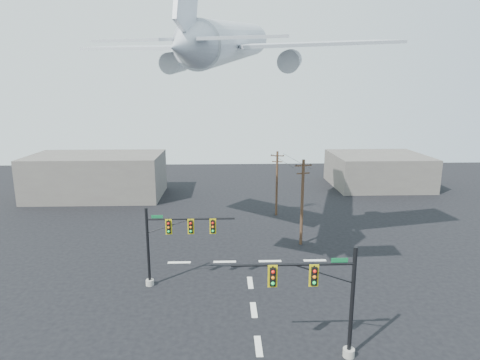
{
  "coord_description": "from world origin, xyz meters",
  "views": [
    {
      "loc": [
        -1.85,
        -20.89,
        14.78
      ],
      "look_at": [
        -0.91,
        5.0,
        8.96
      ],
      "focal_mm": 30.0,
      "sensor_mm": 36.0,
      "label": 1
    }
  ],
  "objects_px": {
    "signal_mast_near": "(326,300)",
    "utility_pole_b": "(277,182)",
    "utility_pole_a": "(302,201)",
    "airliner": "(231,43)",
    "signal_mast_far": "(170,242)"
  },
  "relations": [
    {
      "from": "signal_mast_far",
      "to": "utility_pole_a",
      "type": "distance_m",
      "value": 14.11
    },
    {
      "from": "signal_mast_far",
      "to": "utility_pole_a",
      "type": "relative_size",
      "value": 0.82
    },
    {
      "from": "utility_pole_a",
      "to": "utility_pole_b",
      "type": "relative_size",
      "value": 1.08
    },
    {
      "from": "signal_mast_far",
      "to": "airliner",
      "type": "xyz_separation_m",
      "value": [
        4.84,
        7.07,
        15.17
      ]
    },
    {
      "from": "signal_mast_far",
      "to": "utility_pole_b",
      "type": "xyz_separation_m",
      "value": [
        10.33,
        17.52,
        0.51
      ]
    },
    {
      "from": "signal_mast_near",
      "to": "utility_pole_b",
      "type": "height_order",
      "value": "utility_pole_b"
    },
    {
      "from": "airliner",
      "to": "signal_mast_near",
      "type": "bearing_deg",
      "value": -149.62
    },
    {
      "from": "airliner",
      "to": "utility_pole_b",
      "type": "bearing_deg",
      "value": -14.15
    },
    {
      "from": "signal_mast_near",
      "to": "utility_pole_a",
      "type": "distance_m",
      "value": 17.16
    },
    {
      "from": "signal_mast_near",
      "to": "signal_mast_far",
      "type": "relative_size",
      "value": 1.01
    },
    {
      "from": "signal_mast_far",
      "to": "airliner",
      "type": "height_order",
      "value": "airliner"
    },
    {
      "from": "signal_mast_near",
      "to": "signal_mast_far",
      "type": "bearing_deg",
      "value": 137.13
    },
    {
      "from": "utility_pole_b",
      "to": "airliner",
      "type": "relative_size",
      "value": 0.27
    },
    {
      "from": "signal_mast_far",
      "to": "utility_pole_a",
      "type": "height_order",
      "value": "utility_pole_a"
    },
    {
      "from": "utility_pole_a",
      "to": "utility_pole_b",
      "type": "bearing_deg",
      "value": 82.12
    }
  ]
}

